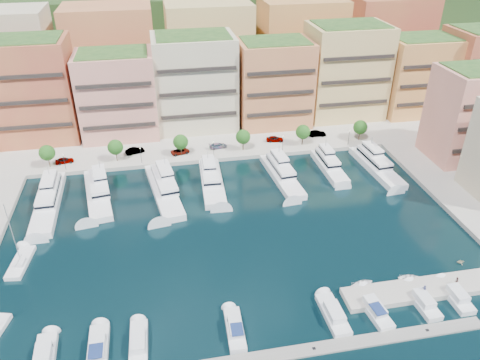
# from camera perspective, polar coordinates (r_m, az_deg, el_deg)

# --- Properties ---
(ground) EXTENTS (400.00, 400.00, 0.00)m
(ground) POSITION_cam_1_polar(r_m,az_deg,el_deg) (93.16, -0.47, -6.44)
(ground) COLOR black
(ground) RESTS_ON ground
(north_quay) EXTENTS (220.00, 64.00, 2.00)m
(north_quay) POSITION_cam_1_polar(r_m,az_deg,el_deg) (147.02, -4.89, 7.98)
(north_quay) COLOR #9E998E
(north_quay) RESTS_ON ground
(hillside) EXTENTS (240.00, 40.00, 58.00)m
(hillside) POSITION_cam_1_polar(r_m,az_deg,el_deg) (192.12, -6.58, 13.33)
(hillside) COLOR #1E3415
(hillside) RESTS_ON ground
(south_pontoon) EXTENTS (72.00, 2.20, 0.35)m
(south_pontoon) POSITION_cam_1_polar(r_m,az_deg,el_deg) (71.48, 1.65, -21.04)
(south_pontoon) COLOR gray
(south_pontoon) RESTS_ON ground
(finger_pier) EXTENTS (32.00, 5.00, 2.00)m
(finger_pier) POSITION_cam_1_polar(r_m,az_deg,el_deg) (87.36, 22.62, -12.25)
(finger_pier) COLOR #9E998E
(finger_pier) RESTS_ON ground
(apartment_1) EXTENTS (20.00, 16.50, 26.80)m
(apartment_1) POSITION_cam_1_polar(r_m,az_deg,el_deg) (135.58, -23.74, 10.02)
(apartment_1) COLOR #B5703C
(apartment_1) RESTS_ON north_quay
(apartment_2) EXTENTS (20.00, 15.50, 22.80)m
(apartment_2) POSITION_cam_1_polar(r_m,az_deg,el_deg) (131.16, -14.69, 10.04)
(apartment_2) COLOR #E0907D
(apartment_2) RESTS_ON north_quay
(apartment_3) EXTENTS (22.00, 16.50, 25.80)m
(apartment_3) POSITION_cam_1_polar(r_m,az_deg,el_deg) (132.68, -5.52, 11.81)
(apartment_3) COLOR beige
(apartment_3) RESTS_ON north_quay
(apartment_4) EXTENTS (20.00, 15.50, 23.80)m
(apartment_4) POSITION_cam_1_polar(r_m,az_deg,el_deg) (134.80, 4.12, 11.72)
(apartment_4) COLOR #CF854D
(apartment_4) RESTS_ON north_quay
(apartment_5) EXTENTS (22.00, 16.50, 26.80)m
(apartment_5) POSITION_cam_1_polar(r_m,az_deg,el_deg) (143.14, 12.72, 12.83)
(apartment_5) COLOR tan
(apartment_5) RESTS_ON north_quay
(apartment_6) EXTENTS (20.00, 15.50, 22.80)m
(apartment_6) POSITION_cam_1_polar(r_m,az_deg,el_deg) (151.91, 20.76, 11.83)
(apartment_6) COLOR #D08F4C
(apartment_6) RESTS_ON north_quay
(apartment_east_a) EXTENTS (18.00, 14.50, 22.80)m
(apartment_east_a) POSITION_cam_1_polar(r_m,az_deg,el_deg) (127.56, 26.45, 7.22)
(apartment_east_a) COLOR #E0907D
(apartment_east_a) RESTS_ON east_quay
(backblock_0) EXTENTS (26.00, 18.00, 30.00)m
(backblock_0) POSITION_cam_1_polar(r_m,az_deg,el_deg) (158.25, -26.43, 12.76)
(backblock_0) COLOR beige
(backblock_0) RESTS_ON north_quay
(backblock_1) EXTENTS (26.00, 18.00, 30.00)m
(backblock_1) POSITION_cam_1_polar(r_m,az_deg,el_deg) (153.09, -15.33, 14.30)
(backblock_1) COLOR #CF854D
(backblock_1) RESTS_ON north_quay
(backblock_2) EXTENTS (26.00, 18.00, 30.00)m
(backblock_2) POSITION_cam_1_polar(r_m,az_deg,el_deg) (153.73, -3.77, 15.34)
(backblock_2) COLOR tan
(backblock_2) RESTS_ON north_quay
(backblock_3) EXTENTS (26.00, 18.00, 30.00)m
(backblock_3) POSITION_cam_1_polar(r_m,az_deg,el_deg) (160.08, 7.35, 15.77)
(backblock_3) COLOR #D08F4C
(backblock_3) RESTS_ON north_quay
(backblock_4) EXTENTS (26.00, 18.00, 30.00)m
(backblock_4) POSITION_cam_1_polar(r_m,az_deg,el_deg) (171.53, 17.32, 15.69)
(backblock_4) COLOR #B5703C
(backblock_4) RESTS_ON north_quay
(tree_0) EXTENTS (3.80, 3.80, 5.65)m
(tree_0) POSITION_cam_1_polar(r_m,az_deg,el_deg) (121.44, -22.47, 3.07)
(tree_0) COLOR #473323
(tree_0) RESTS_ON north_quay
(tree_1) EXTENTS (3.80, 3.80, 5.65)m
(tree_1) POSITION_cam_1_polar(r_m,az_deg,el_deg) (118.94, -14.96, 3.87)
(tree_1) COLOR #473323
(tree_1) RESTS_ON north_quay
(tree_2) EXTENTS (3.80, 3.80, 5.65)m
(tree_2) POSITION_cam_1_polar(r_m,az_deg,el_deg) (118.57, -7.25, 4.62)
(tree_2) COLOR #473323
(tree_2) RESTS_ON north_quay
(tree_3) EXTENTS (3.80, 3.80, 5.65)m
(tree_3) POSITION_cam_1_polar(r_m,az_deg,el_deg) (120.34, 0.38, 5.28)
(tree_3) COLOR #473323
(tree_3) RESTS_ON north_quay
(tree_4) EXTENTS (3.80, 3.80, 5.65)m
(tree_4) POSITION_cam_1_polar(r_m,az_deg,el_deg) (124.17, 7.68, 5.83)
(tree_4) COLOR #473323
(tree_4) RESTS_ON north_quay
(tree_5) EXTENTS (3.80, 3.80, 5.65)m
(tree_5) POSITION_cam_1_polar(r_m,az_deg,el_deg) (129.87, 14.46, 6.25)
(tree_5) COLOR #473323
(tree_5) RESTS_ON north_quay
(lamppost_0) EXTENTS (0.30, 0.30, 4.20)m
(lamppost_0) POSITION_cam_1_polar(r_m,az_deg,el_deg) (118.98, -20.68, 2.39)
(lamppost_0) COLOR black
(lamppost_0) RESTS_ON north_quay
(lamppost_1) EXTENTS (0.30, 0.30, 4.20)m
(lamppost_1) POSITION_cam_1_polar(r_m,az_deg,el_deg) (116.89, -12.02, 3.27)
(lamppost_1) COLOR black
(lamppost_1) RESTS_ON north_quay
(lamppost_2) EXTENTS (0.30, 0.30, 4.20)m
(lamppost_2) POSITION_cam_1_polar(r_m,az_deg,el_deg) (117.54, -3.24, 4.09)
(lamppost_2) COLOR black
(lamppost_2) RESTS_ON north_quay
(lamppost_3) EXTENTS (0.30, 0.30, 4.20)m
(lamppost_3) POSITION_cam_1_polar(r_m,az_deg,el_deg) (120.90, 5.26, 4.79)
(lamppost_3) COLOR black
(lamppost_3) RESTS_ON north_quay
(lamppost_4) EXTENTS (0.30, 0.30, 4.20)m
(lamppost_4) POSITION_cam_1_polar(r_m,az_deg,el_deg) (126.75, 13.16, 5.35)
(lamppost_4) COLOR black
(lamppost_4) RESTS_ON north_quay
(yacht_0) EXTENTS (5.06, 24.31, 7.30)m
(yacht_0) POSITION_cam_1_polar(r_m,az_deg,el_deg) (109.21, -22.31, -2.15)
(yacht_0) COLOR white
(yacht_0) RESTS_ON ground
(yacht_1) EXTENTS (7.69, 21.54, 7.30)m
(yacht_1) POSITION_cam_1_polar(r_m,az_deg,el_deg) (108.60, -16.95, -1.34)
(yacht_1) COLOR white
(yacht_1) RESTS_ON ground
(yacht_2) EXTENTS (8.10, 23.96, 7.30)m
(yacht_2) POSITION_cam_1_polar(r_m,az_deg,el_deg) (106.66, -9.30, -0.86)
(yacht_2) COLOR white
(yacht_2) RESTS_ON ground
(yacht_3) EXTENTS (5.72, 20.55, 7.30)m
(yacht_3) POSITION_cam_1_polar(r_m,az_deg,el_deg) (108.48, -3.49, 0.10)
(yacht_3) COLOR white
(yacht_3) RESTS_ON ground
(yacht_4) EXTENTS (6.17, 20.98, 7.30)m
(yacht_4) POSITION_cam_1_polar(r_m,az_deg,el_deg) (111.29, 5.04, 0.81)
(yacht_4) COLOR white
(yacht_4) RESTS_ON ground
(yacht_5) EXTENTS (4.21, 16.54, 7.30)m
(yacht_5) POSITION_cam_1_polar(r_m,az_deg,el_deg) (116.60, 10.75, 1.89)
(yacht_5) COLOR white
(yacht_5) RESTS_ON ground
(yacht_6) EXTENTS (5.97, 21.07, 7.30)m
(yacht_6) POSITION_cam_1_polar(r_m,az_deg,el_deg) (119.43, 16.16, 1.89)
(yacht_6) COLOR white
(yacht_6) RESTS_ON ground
(cruiser_0) EXTENTS (3.23, 8.60, 2.55)m
(cruiser_0) POSITION_cam_1_polar(r_m,az_deg,el_deg) (76.15, -22.72, -19.38)
(cruiser_0) COLOR white
(cruiser_0) RESTS_ON ground
(cruiser_1) EXTENTS (2.88, 8.93, 2.66)m
(cruiser_1) POSITION_cam_1_polar(r_m,az_deg,el_deg) (74.63, -16.93, -19.22)
(cruiser_1) COLOR white
(cruiser_1) RESTS_ON ground
(cruiser_2) EXTENTS (2.80, 8.50, 2.55)m
(cruiser_2) POSITION_cam_1_polar(r_m,az_deg,el_deg) (73.99, -12.25, -18.95)
(cruiser_2) COLOR white
(cruiser_2) RESTS_ON ground
(cruiser_4) EXTENTS (2.83, 8.41, 2.66)m
(cruiser_4) POSITION_cam_1_polar(r_m,az_deg,el_deg) (74.23, -0.62, -17.77)
(cruiser_4) COLOR white
(cruiser_4) RESTS_ON ground
(cruiser_6) EXTENTS (3.05, 8.74, 2.55)m
(cruiser_6) POSITION_cam_1_polar(r_m,az_deg,el_deg) (77.64, 11.30, -15.82)
(cruiser_6) COLOR white
(cruiser_6) RESTS_ON ground
(cruiser_7) EXTENTS (3.48, 9.17, 2.66)m
(cruiser_7) POSITION_cam_1_polar(r_m,az_deg,el_deg) (79.95, 15.95, -14.87)
(cruiser_7) COLOR white
(cruiser_7) RESTS_ON ground
(cruiser_8) EXTENTS (3.02, 8.22, 2.55)m
(cruiser_8) POSITION_cam_1_polar(r_m,az_deg,el_deg) (83.61, 21.29, -13.64)
(cruiser_8) COLOR white
(cruiser_8) RESTS_ON ground
(cruiser_9) EXTENTS (2.67, 7.71, 2.55)m
(cruiser_9) POSITION_cam_1_polar(r_m,az_deg,el_deg) (86.62, 24.80, -12.77)
(cruiser_9) COLOR white
(cruiser_9) RESTS_ON ground
(sailboat_1) EXTENTS (3.89, 9.14, 13.20)m
(sailboat_1) POSITION_cam_1_polar(r_m,az_deg,el_deg) (94.24, -25.17, -9.16)
(sailboat_1) COLOR white
(sailboat_1) RESTS_ON ground
(tender_0) EXTENTS (4.77, 3.96, 0.85)m
(tender_0) POSITION_cam_1_polar(r_m,az_deg,el_deg) (83.86, 14.75, -12.24)
(tender_0) COLOR white
(tender_0) RESTS_ON ground
(tender_2) EXTENTS (3.76, 2.72, 0.77)m
(tender_2) POSITION_cam_1_polar(r_m,az_deg,el_deg) (87.46, 19.93, -11.21)
(tender_2) COLOR white
(tender_2) RESTS_ON ground
(tender_3) EXTENTS (1.56, 1.38, 0.77)m
(tender_3) POSITION_cam_1_polar(r_m,az_deg,el_deg) (94.58, 25.29, -8.98)
(tender_3) COLOR #BFB792
(tender_3) RESTS_ON ground
(car_0) EXTENTS (4.56, 2.42, 1.48)m
(car_0) POSITION_cam_1_polar(r_m,az_deg,el_deg) (123.14, -20.62, 2.26)
(car_0) COLOR gray
(car_0) RESTS_ON north_quay
(car_1) EXTENTS (5.08, 3.10, 1.58)m
(car_1) POSITION_cam_1_polar(r_m,az_deg,el_deg) (122.83, -12.69, 3.51)
(car_1) COLOR gray
(car_1) RESTS_ON north_quay
(car_2) EXTENTS (5.23, 3.40, 1.34)m
(car_2) POSITION_cam_1_polar(r_m,az_deg,el_deg) (120.73, -7.28, 3.49)
(car_2) COLOR gray
(car_2) RESTS_ON north_quay
(car_3) EXTENTS (4.92, 2.74, 1.35)m
(car_3) POSITION_cam_1_polar(r_m,az_deg,el_deg) (122.83, -2.70, 4.21)
(car_3) COLOR gray
(car_3) RESTS_ON north_quay
(car_4) EXTENTS (4.72, 2.45, 1.54)m
(car_4) POSITION_cam_1_polar(r_m,az_deg,el_deg) (126.58, 4.24, 5.04)
(car_4) COLOR gray
(car_4) RESTS_ON north_quay
(car_5) EXTENTS (4.87, 1.84, 1.59)m
(car_5) POSITION_cam_1_polar(r_m,az_deg,el_deg) (130.91, 9.38, 5.60)
(car_5) COLOR gray
(car_5) RESTS_ON north_quay
(person_0) EXTENTS (0.79, 0.85, 1.94)m
(person_0) POSITION_cam_1_polar(r_m,az_deg,el_deg) (83.62, 21.52, -12.37)
(person_0) COLOR #282B50
(person_0) RESTS_ON finger_pier
(person_1) EXTENTS (0.89, 0.77, 1.59)m
(person_1) POSITION_cam_1_polar(r_m,az_deg,el_deg) (87.67, 24.87, -11.12)
(person_1) COLOR #4B312D
(person_1) RESTS_ON finger_pier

